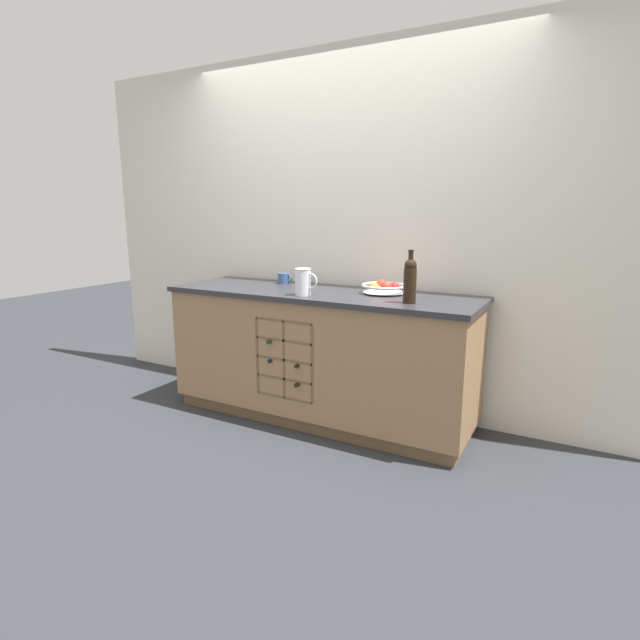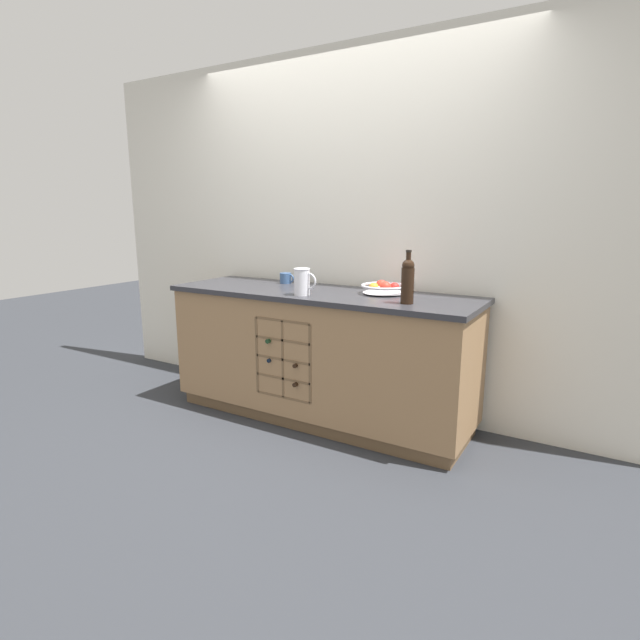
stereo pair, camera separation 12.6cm
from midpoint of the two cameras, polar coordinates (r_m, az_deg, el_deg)
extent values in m
plane|color=#2D3035|center=(3.63, 1.01, -10.96)|extent=(14.00, 14.00, 0.00)
cube|color=silver|center=(3.67, 4.11, 9.82)|extent=(4.51, 0.06, 2.55)
cube|color=brown|center=(3.61, 1.01, -10.31)|extent=(2.05, 0.57, 0.09)
cube|color=#99724C|center=(3.47, 1.04, -3.65)|extent=(2.11, 0.63, 0.78)
cube|color=#2D2D33|center=(3.38, 1.07, 3.01)|extent=(2.15, 0.67, 0.03)
cube|color=brown|center=(3.34, -2.23, -4.12)|extent=(0.42, 0.01, 0.52)
cube|color=brown|center=(3.41, -5.68, -3.80)|extent=(0.02, 0.10, 0.52)
cube|color=brown|center=(3.19, 0.45, -4.90)|extent=(0.02, 0.10, 0.52)
cube|color=brown|center=(3.38, -2.67, -8.56)|extent=(0.42, 0.10, 0.02)
cube|color=brown|center=(3.33, -2.70, -6.48)|extent=(0.42, 0.10, 0.02)
cube|color=brown|center=(3.29, -2.72, -4.34)|extent=(0.42, 0.10, 0.02)
cube|color=brown|center=(3.26, -2.74, -2.15)|extent=(0.42, 0.10, 0.02)
cube|color=brown|center=(3.23, -2.77, 0.08)|extent=(0.42, 0.10, 0.02)
cube|color=brown|center=(3.29, -2.72, -4.34)|extent=(0.02, 0.10, 0.52)
cylinder|color=black|center=(3.38, -0.11, -6.54)|extent=(0.08, 0.20, 0.08)
cylinder|color=black|center=(3.26, -1.45, -7.25)|extent=(0.03, 0.09, 0.03)
cylinder|color=black|center=(3.45, -3.13, -3.95)|extent=(0.07, 0.19, 0.07)
cylinder|color=black|center=(3.34, -4.44, -4.51)|extent=(0.03, 0.08, 0.03)
cylinder|color=black|center=(3.35, -0.02, -4.44)|extent=(0.07, 0.21, 0.07)
cylinder|color=black|center=(3.22, -1.41, -5.11)|extent=(0.03, 0.09, 0.03)
cylinder|color=#19381E|center=(3.40, -3.29, -1.85)|extent=(0.08, 0.19, 0.08)
cylinder|color=#19381E|center=(3.30, -4.58, -2.33)|extent=(0.03, 0.08, 0.03)
cylinder|color=silver|center=(3.30, 8.38, 3.05)|extent=(0.13, 0.13, 0.01)
cone|color=silver|center=(3.29, 8.40, 3.58)|extent=(0.27, 0.27, 0.05)
torus|color=silver|center=(3.29, 8.41, 3.88)|extent=(0.30, 0.30, 0.02)
sphere|color=red|center=(3.27, 8.59, 3.70)|extent=(0.08, 0.08, 0.08)
sphere|color=red|center=(3.31, 9.58, 3.67)|extent=(0.07, 0.07, 0.07)
sphere|color=gold|center=(3.30, 7.25, 3.71)|extent=(0.07, 0.07, 0.07)
sphere|color=red|center=(3.34, 8.09, 3.89)|extent=(0.08, 0.08, 0.08)
cylinder|color=white|center=(3.20, -0.95, 4.38)|extent=(0.10, 0.10, 0.17)
torus|color=white|center=(3.19, -0.96, 5.85)|extent=(0.11, 0.11, 0.01)
torus|color=white|center=(3.17, -0.14, 4.47)|extent=(0.11, 0.01, 0.11)
cylinder|color=#385684|center=(3.75, -3.00, 4.80)|extent=(0.09, 0.09, 0.08)
torus|color=#385684|center=(3.73, -2.42, 4.78)|extent=(0.06, 0.01, 0.06)
cylinder|color=black|center=(2.96, 11.17, 3.85)|extent=(0.08, 0.08, 0.21)
sphere|color=black|center=(2.94, 11.27, 6.13)|extent=(0.07, 0.07, 0.07)
cylinder|color=black|center=(2.94, 11.29, 6.74)|extent=(0.03, 0.03, 0.09)
cylinder|color=black|center=(2.94, 11.34, 7.73)|extent=(0.03, 0.03, 0.01)
camera|label=1|loc=(0.06, -88.94, 0.23)|focal=28.00mm
camera|label=2|loc=(0.06, 91.06, -0.23)|focal=28.00mm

